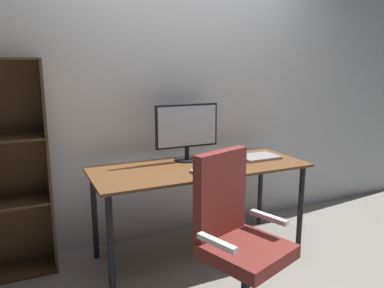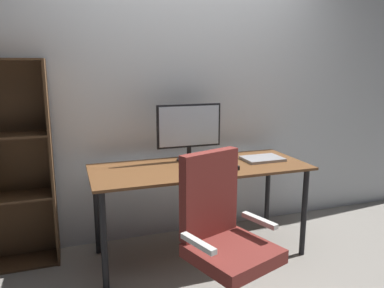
% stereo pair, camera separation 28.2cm
% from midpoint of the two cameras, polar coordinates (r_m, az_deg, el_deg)
% --- Properties ---
extents(ground_plane, '(12.00, 12.00, 0.00)m').
position_cam_midpoint_polar(ground_plane, '(3.14, -1.47, -16.56)').
color(ground_plane, gray).
extents(back_wall, '(6.40, 0.10, 2.60)m').
position_cam_midpoint_polar(back_wall, '(3.24, -5.22, 8.38)').
color(back_wall, silver).
rests_on(back_wall, ground).
extents(desk, '(1.68, 0.68, 0.74)m').
position_cam_midpoint_polar(desk, '(2.89, -1.54, -5.00)').
color(desk, brown).
rests_on(desk, ground).
extents(monitor, '(0.53, 0.20, 0.46)m').
position_cam_midpoint_polar(monitor, '(2.98, -3.51, 2.35)').
color(monitor, black).
rests_on(monitor, desk).
extents(keyboard, '(0.29, 0.12, 0.02)m').
position_cam_midpoint_polar(keyboard, '(2.70, -0.13, -4.15)').
color(keyboard, '#B7BABC').
rests_on(keyboard, desk).
extents(mouse, '(0.06, 0.10, 0.03)m').
position_cam_midpoint_polar(mouse, '(2.80, 3.70, -3.43)').
color(mouse, black).
rests_on(mouse, desk).
extents(coffee_mug, '(0.10, 0.08, 0.09)m').
position_cam_midpoint_polar(coffee_mug, '(2.88, 0.19, -2.37)').
color(coffee_mug, '#387F51').
rests_on(coffee_mug, desk).
extents(laptop, '(0.32, 0.23, 0.02)m').
position_cam_midpoint_polar(laptop, '(3.12, 7.75, -2.03)').
color(laptop, '#99999E').
rests_on(laptop, desk).
extents(office_chair, '(0.58, 0.58, 1.01)m').
position_cam_midpoint_polar(office_chair, '(2.26, 3.27, -15.44)').
color(office_chair, silver).
rests_on(office_chair, ground).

